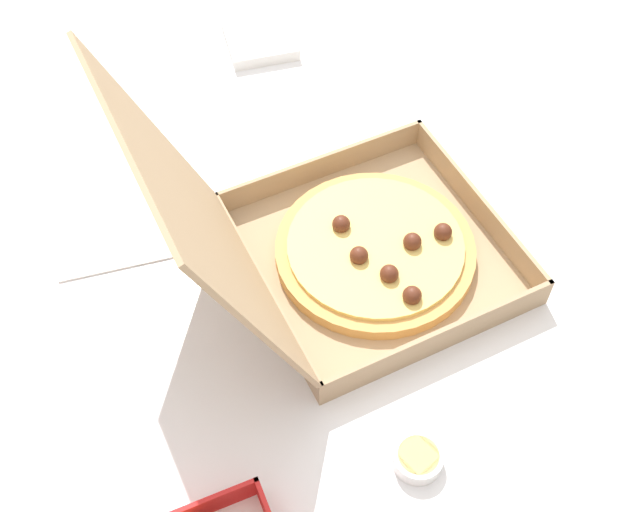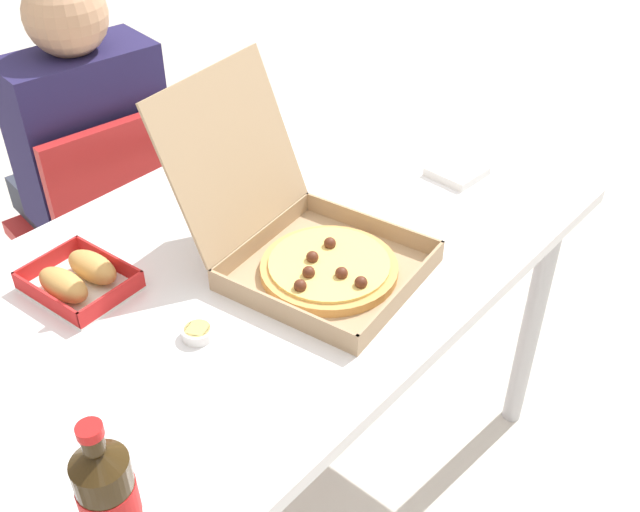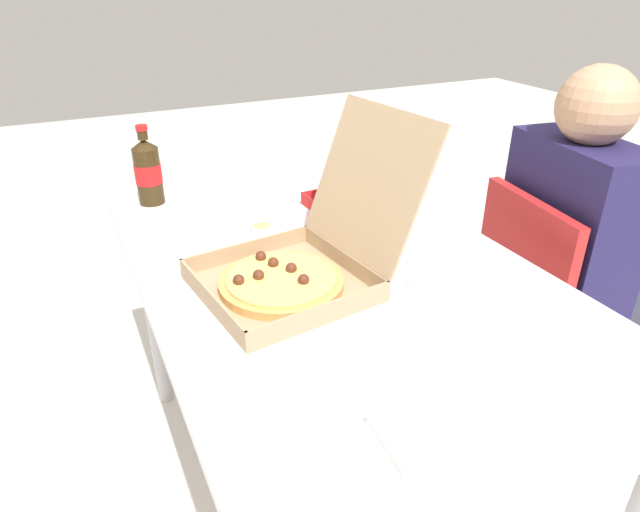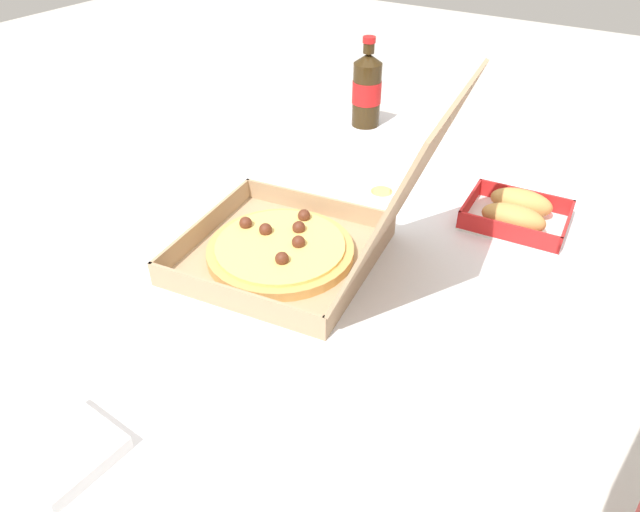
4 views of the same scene
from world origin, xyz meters
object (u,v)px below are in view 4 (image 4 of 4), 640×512
napkin_pile (67,451)px  pizza_box_open (302,240)px  paper_menu (394,406)px  dipping_sauce_cup (381,195)px  bread_side_box (517,212)px  cola_bottle (367,89)px

napkin_pile → pizza_box_open: bearing=177.0°
paper_menu → napkin_pile: bearing=-44.1°
dipping_sauce_cup → paper_menu: bearing=28.8°
bread_side_box → napkin_pile: (0.81, -0.31, -0.02)m
cola_bottle → napkin_pile: (1.08, 0.17, -0.08)m
pizza_box_open → napkin_pile: (0.48, -0.03, -0.04)m
pizza_box_open → napkin_pile: bearing=-3.0°
bread_side_box → cola_bottle: 0.55m
bread_side_box → dipping_sauce_cup: bearing=-78.2°
dipping_sauce_cup → cola_bottle: bearing=-146.8°
bread_side_box → napkin_pile: 0.86m
pizza_box_open → dipping_sauce_cup: pizza_box_open is taller
cola_bottle → bread_side_box: bearing=60.3°
cola_bottle → dipping_sauce_cup: size_ratio=4.00×
paper_menu → dipping_sauce_cup: size_ratio=3.75×
pizza_box_open → dipping_sauce_cup: 0.28m
pizza_box_open → paper_menu: (0.20, 0.28, -0.05)m
cola_bottle → dipping_sauce_cup: bearing=33.2°
paper_menu → bread_side_box: bearing=-176.9°
bread_side_box → napkin_pile: size_ratio=1.81×
paper_menu → dipping_sauce_cup: (-0.47, -0.26, 0.01)m
paper_menu → dipping_sauce_cup: bearing=-147.8°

